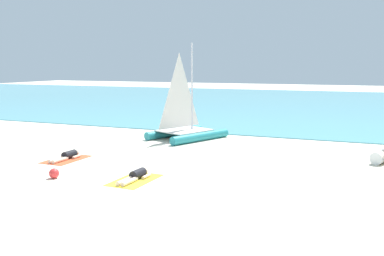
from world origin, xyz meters
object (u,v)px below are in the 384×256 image
towel_left (66,159)px  sunbather_right (136,176)px  sailboat_teal (185,125)px  beach_ball (54,173)px  sunbather_left (67,156)px  towel_right (135,180)px

towel_left → sunbather_right: (3.95, -1.55, 0.13)m
sunbather_right → towel_left: bearing=160.7°
sailboat_teal → beach_ball: sailboat_teal is taller
sunbather_left → sailboat_teal: bearing=68.7°
towel_right → sunbather_left: bearing=156.9°
sailboat_teal → sunbather_right: 7.74m
sailboat_teal → beach_ball: 8.49m
sunbather_right → beach_ball: 2.66m
towel_left → towel_right: (3.94, -1.61, 0.00)m
sunbather_left → towel_right: 4.29m
sailboat_teal → beach_ball: size_ratio=14.38×
towel_left → sunbather_left: bearing=89.0°
sunbather_left → beach_ball: 2.83m
towel_right → sailboat_teal: bearing=101.1°
towel_right → sunbather_right: bearing=87.9°
beach_ball → towel_right: bearing=17.0°
beach_ball → sunbather_left: bearing=120.0°
sunbather_left → sunbather_right: (3.94, -1.61, 0.00)m
towel_left → sunbather_left: size_ratio=1.22×
sailboat_teal → sunbather_left: bearing=-88.5°
sailboat_teal → towel_right: sailboat_teal is taller
towel_left → beach_ball: bearing=-59.3°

